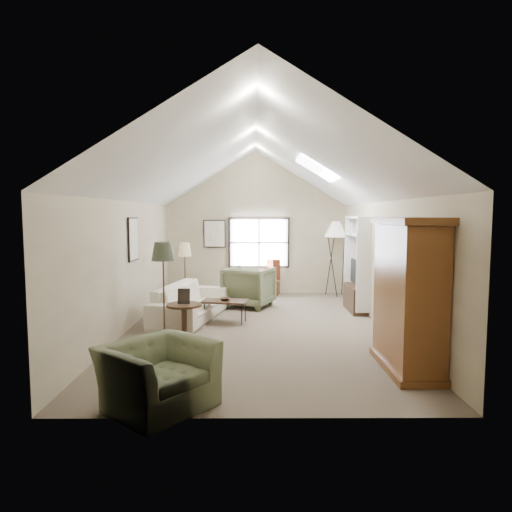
{
  "coord_description": "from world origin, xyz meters",
  "views": [
    {
      "loc": [
        -0.04,
        -8.86,
        2.25
      ],
      "look_at": [
        0.0,
        0.4,
        1.4
      ],
      "focal_mm": 32.0,
      "sensor_mm": 36.0,
      "label": 1
    }
  ],
  "objects_px": {
    "armoire": "(408,295)",
    "coffee_table": "(225,311)",
    "armchair_far": "(249,287)",
    "side_chair": "(273,278)",
    "armchair_near": "(158,376)",
    "side_table": "(184,321)",
    "sofa": "(191,302)"
  },
  "relations": [
    {
      "from": "armchair_far",
      "to": "side_table",
      "type": "distance_m",
      "value": 3.09
    },
    {
      "from": "coffee_table",
      "to": "armchair_near",
      "type": "bearing_deg",
      "value": -97.1
    },
    {
      "from": "armoire",
      "to": "armchair_far",
      "type": "height_order",
      "value": "armoire"
    },
    {
      "from": "side_chair",
      "to": "armchair_near",
      "type": "bearing_deg",
      "value": -90.7
    },
    {
      "from": "armoire",
      "to": "coffee_table",
      "type": "relative_size",
      "value": 2.39
    },
    {
      "from": "armchair_far",
      "to": "coffee_table",
      "type": "height_order",
      "value": "armchair_far"
    },
    {
      "from": "coffee_table",
      "to": "side_chair",
      "type": "distance_m",
      "value": 3.43
    },
    {
      "from": "side_table",
      "to": "side_chair",
      "type": "height_order",
      "value": "side_chair"
    },
    {
      "from": "armoire",
      "to": "armchair_near",
      "type": "distance_m",
      "value": 3.66
    },
    {
      "from": "sofa",
      "to": "side_chair",
      "type": "bearing_deg",
      "value": -21.29
    },
    {
      "from": "armoire",
      "to": "armchair_far",
      "type": "xyz_separation_m",
      "value": [
        -2.34,
        4.51,
        -0.61
      ]
    },
    {
      "from": "sofa",
      "to": "armchair_near",
      "type": "relative_size",
      "value": 2.19
    },
    {
      "from": "sofa",
      "to": "armchair_near",
      "type": "xyz_separation_m",
      "value": [
        0.24,
        -4.54,
        0.01
      ]
    },
    {
      "from": "coffee_table",
      "to": "side_table",
      "type": "height_order",
      "value": "side_table"
    },
    {
      "from": "armchair_near",
      "to": "armchair_far",
      "type": "relative_size",
      "value": 1.08
    },
    {
      "from": "side_chair",
      "to": "sofa",
      "type": "bearing_deg",
      "value": -111.51
    },
    {
      "from": "armoire",
      "to": "side_table",
      "type": "relative_size",
      "value": 3.44
    },
    {
      "from": "sofa",
      "to": "armchair_far",
      "type": "distance_m",
      "value": 1.78
    },
    {
      "from": "coffee_table",
      "to": "sofa",
      "type": "bearing_deg",
      "value": 154.37
    },
    {
      "from": "armchair_near",
      "to": "coffee_table",
      "type": "distance_m",
      "value": 4.21
    },
    {
      "from": "armoire",
      "to": "armchair_near",
      "type": "bearing_deg",
      "value": -158.75
    },
    {
      "from": "armoire",
      "to": "armchair_far",
      "type": "bearing_deg",
      "value": 117.45
    },
    {
      "from": "armchair_far",
      "to": "side_chair",
      "type": "xyz_separation_m",
      "value": [
        0.64,
        1.59,
        -0.0
      ]
    },
    {
      "from": "coffee_table",
      "to": "side_table",
      "type": "bearing_deg",
      "value": -118.15
    },
    {
      "from": "armchair_near",
      "to": "armoire",
      "type": "bearing_deg",
      "value": -28.12
    },
    {
      "from": "armchair_far",
      "to": "armoire",
      "type": "bearing_deg",
      "value": 140.13
    },
    {
      "from": "armchair_far",
      "to": "armchair_near",
      "type": "bearing_deg",
      "value": 102.9
    },
    {
      "from": "armchair_near",
      "to": "armchair_far",
      "type": "bearing_deg",
      "value": 30.86
    },
    {
      "from": "armchair_near",
      "to": "side_chair",
      "type": "distance_m",
      "value": 7.58
    },
    {
      "from": "sofa",
      "to": "side_table",
      "type": "bearing_deg",
      "value": -164.42
    },
    {
      "from": "side_table",
      "to": "side_chair",
      "type": "relative_size",
      "value": 0.65
    },
    {
      "from": "armchair_near",
      "to": "side_chair",
      "type": "relative_size",
      "value": 1.19
    }
  ]
}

